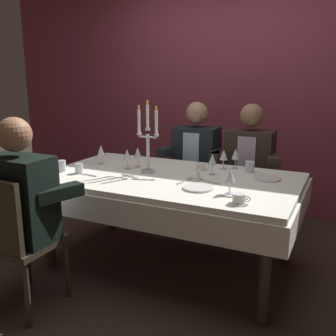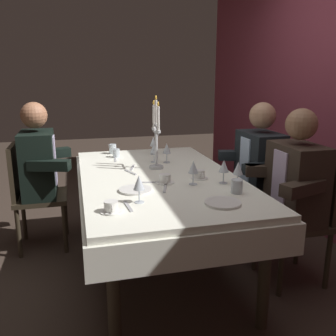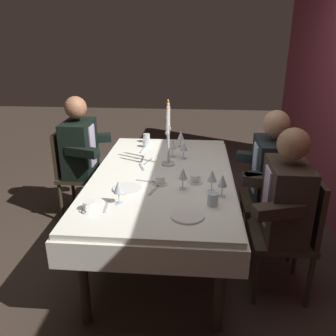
{
  "view_description": "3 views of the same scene",
  "coord_description": "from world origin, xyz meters",
  "px_view_note": "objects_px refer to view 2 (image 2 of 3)",
  "views": [
    {
      "loc": [
        1.2,
        -2.53,
        1.47
      ],
      "look_at": [
        -0.03,
        0.03,
        0.79
      ],
      "focal_mm": 40.95,
      "sensor_mm": 36.0,
      "label": 1
    },
    {
      "loc": [
        2.52,
        -0.57,
        1.46
      ],
      "look_at": [
        0.05,
        0.06,
        0.8
      ],
      "focal_mm": 39.42,
      "sensor_mm": 36.0,
      "label": 2
    },
    {
      "loc": [
        2.58,
        0.25,
        1.81
      ],
      "look_at": [
        0.06,
        0.05,
        0.81
      ],
      "focal_mm": 37.31,
      "sensor_mm": 36.0,
      "label": 3
    }
  ],
  "objects_px": {
    "coffee_cup_0": "(165,179)",
    "seated_diner_0": "(38,164)",
    "wine_glass_4": "(167,149)",
    "water_tumbler_0": "(113,149)",
    "coffee_cup_1": "(111,207)",
    "water_tumbler_2": "(237,186)",
    "wine_glass_2": "(224,167)",
    "seated_diner_2": "(297,182)",
    "dinner_plate_0": "(223,203)",
    "seated_diner_1": "(260,164)",
    "wine_glass_5": "(238,169)",
    "dinner_plate_1": "(135,190)",
    "coffee_cup_2": "(200,175)",
    "candelabra": "(156,140)",
    "wine_glass_3": "(153,142)",
    "wine_glass_0": "(154,149)",
    "wine_glass_1": "(193,168)",
    "wine_glass_6": "(139,183)",
    "dining_table": "(159,191)",
    "water_tumbler_1": "(116,153)"
  },
  "relations": [
    {
      "from": "wine_glass_0",
      "to": "water_tumbler_0",
      "type": "bearing_deg",
      "value": -144.83
    },
    {
      "from": "dinner_plate_1",
      "to": "coffee_cup_2",
      "type": "distance_m",
      "value": 0.51
    },
    {
      "from": "seated_diner_2",
      "to": "wine_glass_1",
      "type": "bearing_deg",
      "value": -99.2
    },
    {
      "from": "coffee_cup_0",
      "to": "candelabra",
      "type": "bearing_deg",
      "value": 175.51
    },
    {
      "from": "candelabra",
      "to": "coffee_cup_0",
      "type": "relative_size",
      "value": 4.24
    },
    {
      "from": "candelabra",
      "to": "wine_glass_5",
      "type": "xyz_separation_m",
      "value": [
        0.58,
        0.42,
        -0.11
      ]
    },
    {
      "from": "dining_table",
      "to": "wine_glass_0",
      "type": "bearing_deg",
      "value": 172.14
    },
    {
      "from": "dinner_plate_0",
      "to": "water_tumbler_0",
      "type": "distance_m",
      "value": 1.58
    },
    {
      "from": "candelabra",
      "to": "dinner_plate_0",
      "type": "bearing_deg",
      "value": 12.16
    },
    {
      "from": "water_tumbler_2",
      "to": "coffee_cup_2",
      "type": "height_order",
      "value": "water_tumbler_2"
    },
    {
      "from": "dining_table",
      "to": "water_tumbler_1",
      "type": "height_order",
      "value": "water_tumbler_1"
    },
    {
      "from": "dinner_plate_1",
      "to": "coffee_cup_1",
      "type": "xyz_separation_m",
      "value": [
        0.33,
        -0.18,
        0.02
      ]
    },
    {
      "from": "wine_glass_3",
      "to": "wine_glass_6",
      "type": "relative_size",
      "value": 1.0
    },
    {
      "from": "dinner_plate_1",
      "to": "water_tumbler_0",
      "type": "distance_m",
      "value": 1.15
    },
    {
      "from": "dinner_plate_0",
      "to": "dinner_plate_1",
      "type": "distance_m",
      "value": 0.57
    },
    {
      "from": "wine_glass_0",
      "to": "wine_glass_6",
      "type": "xyz_separation_m",
      "value": [
        0.95,
        -0.29,
        0.0
      ]
    },
    {
      "from": "dining_table",
      "to": "coffee_cup_2",
      "type": "height_order",
      "value": "coffee_cup_2"
    },
    {
      "from": "coffee_cup_0",
      "to": "dinner_plate_1",
      "type": "bearing_deg",
      "value": -62.0
    },
    {
      "from": "wine_glass_5",
      "to": "coffee_cup_1",
      "type": "bearing_deg",
      "value": -72.66
    },
    {
      "from": "wine_glass_3",
      "to": "water_tumbler_2",
      "type": "relative_size",
      "value": 1.89
    },
    {
      "from": "coffee_cup_2",
      "to": "seated_diner_0",
      "type": "bearing_deg",
      "value": -123.71
    },
    {
      "from": "coffee_cup_2",
      "to": "dinner_plate_0",
      "type": "bearing_deg",
      "value": -4.63
    },
    {
      "from": "dinner_plate_0",
      "to": "water_tumbler_1",
      "type": "distance_m",
      "value": 1.42
    },
    {
      "from": "wine_glass_4",
      "to": "water_tumbler_0",
      "type": "bearing_deg",
      "value": -139.42
    },
    {
      "from": "dinner_plate_0",
      "to": "seated_diner_2",
      "type": "distance_m",
      "value": 0.73
    },
    {
      "from": "wine_glass_6",
      "to": "seated_diner_1",
      "type": "distance_m",
      "value": 1.31
    },
    {
      "from": "dinner_plate_1",
      "to": "seated_diner_1",
      "type": "bearing_deg",
      "value": 112.12
    },
    {
      "from": "seated_diner_0",
      "to": "seated_diner_2",
      "type": "distance_m",
      "value": 2.04
    },
    {
      "from": "candelabra",
      "to": "wine_glass_0",
      "type": "xyz_separation_m",
      "value": [
        -0.21,
        0.03,
        -0.11
      ]
    },
    {
      "from": "dinner_plate_0",
      "to": "seated_diner_1",
      "type": "relative_size",
      "value": 0.17
    },
    {
      "from": "dinner_plate_1",
      "to": "water_tumbler_0",
      "type": "relative_size",
      "value": 2.36
    },
    {
      "from": "wine_glass_0",
      "to": "wine_glass_4",
      "type": "height_order",
      "value": "same"
    },
    {
      "from": "wine_glass_5",
      "to": "wine_glass_6",
      "type": "bearing_deg",
      "value": -76.94
    },
    {
      "from": "wine_glass_2",
      "to": "wine_glass_6",
      "type": "xyz_separation_m",
      "value": [
        0.24,
        -0.62,
        0.0
      ]
    },
    {
      "from": "dinner_plate_0",
      "to": "wine_glass_2",
      "type": "relative_size",
      "value": 1.28
    },
    {
      "from": "wine_glass_2",
      "to": "seated_diner_2",
      "type": "bearing_deg",
      "value": 79.77
    },
    {
      "from": "seated_diner_0",
      "to": "water_tumbler_1",
      "type": "bearing_deg",
      "value": 94.97
    },
    {
      "from": "seated_diner_0",
      "to": "candelabra",
      "type": "bearing_deg",
      "value": 65.76
    },
    {
      "from": "coffee_cup_0",
      "to": "seated_diner_0",
      "type": "height_order",
      "value": "seated_diner_0"
    },
    {
      "from": "wine_glass_2",
      "to": "seated_diner_2",
      "type": "relative_size",
      "value": 0.13
    },
    {
      "from": "candelabra",
      "to": "seated_diner_0",
      "type": "height_order",
      "value": "candelabra"
    },
    {
      "from": "wine_glass_3",
      "to": "water_tumbler_2",
      "type": "xyz_separation_m",
      "value": [
        1.22,
        0.27,
        -0.07
      ]
    },
    {
      "from": "dinner_plate_1",
      "to": "wine_glass_3",
      "type": "bearing_deg",
      "value": 161.7
    },
    {
      "from": "wine_glass_1",
      "to": "wine_glass_4",
      "type": "relative_size",
      "value": 1.0
    },
    {
      "from": "candelabra",
      "to": "seated_diner_0",
      "type": "distance_m",
      "value": 1.03
    },
    {
      "from": "candelabra",
      "to": "seated_diner_1",
      "type": "relative_size",
      "value": 0.45
    },
    {
      "from": "coffee_cup_1",
      "to": "water_tumbler_2",
      "type": "bearing_deg",
      "value": 99.45
    },
    {
      "from": "dining_table",
      "to": "water_tumbler_0",
      "type": "height_order",
      "value": "water_tumbler_0"
    },
    {
      "from": "candelabra",
      "to": "water_tumbler_2",
      "type": "xyz_separation_m",
      "value": [
        0.72,
        0.35,
        -0.18
      ]
    },
    {
      "from": "dinner_plate_1",
      "to": "wine_glass_6",
      "type": "xyz_separation_m",
      "value": [
        0.22,
        -0.01,
        0.11
      ]
    }
  ]
}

